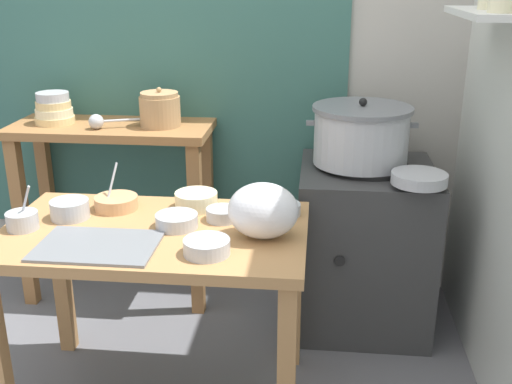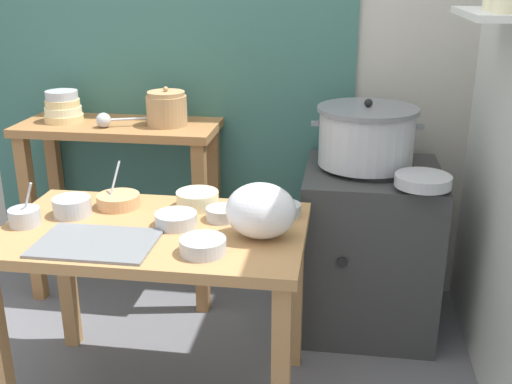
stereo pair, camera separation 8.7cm
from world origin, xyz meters
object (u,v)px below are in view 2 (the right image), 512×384
wide_pan (423,181)px  prep_bowl_4 (176,219)px  prep_bowl_7 (72,206)px  prep_bowl_5 (203,245)px  serving_tray (96,243)px  prep_bowl_2 (197,199)px  prep_bowl_0 (222,213)px  prep_bowl_1 (118,200)px  prep_table (155,255)px  clay_pot (167,109)px  steamer_pot (366,136)px  bowl_stack_enamel (63,107)px  plastic_bag (261,211)px  prep_bowl_6 (284,209)px  prep_bowl_3 (25,216)px  back_shelf_table (121,167)px  ladle (106,120)px  stove_block (368,247)px

wide_pan → prep_bowl_4: bearing=-156.2°
wide_pan → prep_bowl_7: bearing=-165.0°
prep_bowl_5 → prep_bowl_7: prep_bowl_7 is taller
serving_tray → prep_bowl_2: prep_bowl_2 is taller
prep_bowl_0 → prep_bowl_1: prep_bowl_1 is taller
prep_table → clay_pot: 0.90m
prep_bowl_2 → prep_bowl_7: prep_bowl_7 is taller
steamer_pot → bowl_stack_enamel: steamer_pot is taller
bowl_stack_enamel → plastic_bag: 1.38m
prep_bowl_5 → prep_bowl_6: size_ratio=1.18×
prep_bowl_4 → prep_bowl_2: bearing=80.2°
serving_tray → prep_bowl_3: size_ratio=2.42×
prep_bowl_2 → prep_bowl_4: (-0.03, -0.19, -0.01)m
prep_bowl_2 → prep_bowl_6: (0.34, -0.03, -0.01)m
plastic_bag → prep_bowl_4: plastic_bag is taller
plastic_bag → prep_bowl_3: (-0.86, -0.01, -0.06)m
back_shelf_table → prep_bowl_5: back_shelf_table is taller
ladle → serving_tray: size_ratio=0.63×
prep_bowl_0 → prep_bowl_7: (-0.57, -0.04, 0.01)m
prep_bowl_0 → steamer_pot: bearing=47.5°
prep_bowl_4 → prep_bowl_5: bearing=-54.8°
prep_bowl_7 → prep_bowl_6: bearing=8.5°
prep_table → stove_block: size_ratio=1.41×
prep_table → prep_bowl_2: 0.29m
stove_block → plastic_bag: bearing=-120.1°
bowl_stack_enamel → prep_bowl_6: size_ratio=1.43×
prep_bowl_6 → prep_bowl_7: prep_bowl_7 is taller
clay_pot → wide_pan: clay_pot is taller
bowl_stack_enamel → prep_table: bearing=-49.4°
steamer_pot → prep_bowl_6: size_ratio=3.72×
steamer_pot → prep_bowl_6: (-0.31, -0.50, -0.17)m
serving_tray → prep_bowl_1: prep_bowl_1 is taller
steamer_pot → back_shelf_table: bearing=174.7°
steamer_pot → prep_bowl_7: 1.27m
ladle → clay_pot: bearing=17.4°
back_shelf_table → steamer_pot: (1.18, -0.11, 0.23)m
serving_tray → back_shelf_table: bearing=105.3°
bowl_stack_enamel → prep_bowl_3: 0.91m
prep_bowl_4 → prep_bowl_7: bearing=173.8°
ladle → prep_bowl_6: bearing=-30.5°
stove_block → prep_bowl_6: 0.70m
prep_bowl_2 → prep_bowl_4: bearing=-99.8°
steamer_pot → prep_bowl_0: bearing=-132.5°
plastic_bag → wide_pan: size_ratio=1.08×
ladle → prep_bowl_1: size_ratio=1.42×
bowl_stack_enamel → prep_bowl_0: (0.92, -0.70, -0.22)m
back_shelf_table → bowl_stack_enamel: bowl_stack_enamel is taller
clay_pot → prep_bowl_5: 1.08m
back_shelf_table → steamer_pot: steamer_pot is taller
back_shelf_table → stove_block: (1.22, -0.13, -0.30)m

